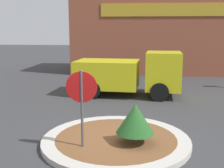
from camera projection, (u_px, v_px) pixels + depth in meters
ground_plane at (116, 143)px, 8.27m from camera, size 120.00×120.00×0.00m
traffic_island at (116, 140)px, 8.25m from camera, size 4.33×4.33×0.16m
stop_sign at (82, 96)px, 7.36m from camera, size 0.83×0.07×2.24m
island_shrub at (135, 118)px, 7.72m from camera, size 1.06×1.06×1.12m
utility_truck at (130, 73)px, 14.23m from camera, size 5.41×2.70×2.23m
storefront_building at (172, 37)px, 22.88m from camera, size 15.69×6.07×5.54m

